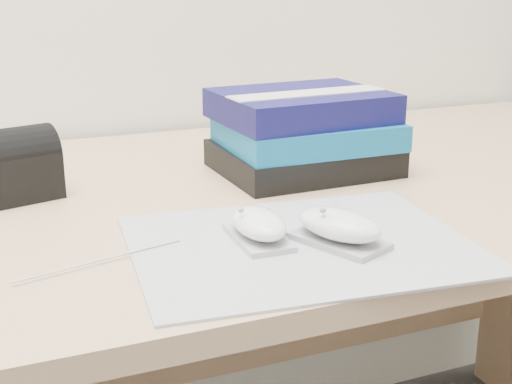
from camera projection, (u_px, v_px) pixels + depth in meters
name	position (u px, v px, depth m)	size (l,w,h in m)	color
desk	(257.00, 305.00, 1.20)	(1.60, 0.80, 0.73)	tan
mousepad	(301.00, 244.00, 0.83)	(0.39, 0.30, 0.00)	gray
mouse_rear	(259.00, 226.00, 0.83)	(0.06, 0.10, 0.04)	#AEAEB0
mouse_front	(339.00, 227.00, 0.82)	(0.10, 0.13, 0.05)	#9C9C9F
usb_cable	(101.00, 260.00, 0.78)	(0.00, 0.00, 0.20)	silver
book_stack	(304.00, 132.00, 1.12)	(0.27, 0.22, 0.13)	black
pouch	(13.00, 165.00, 0.98)	(0.13, 0.11, 0.10)	black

